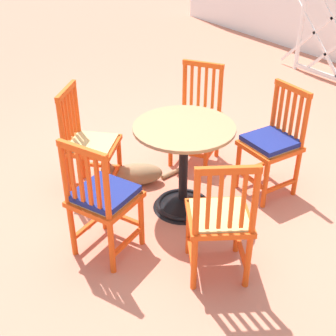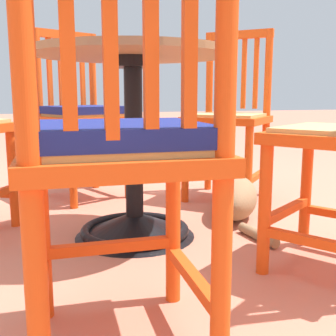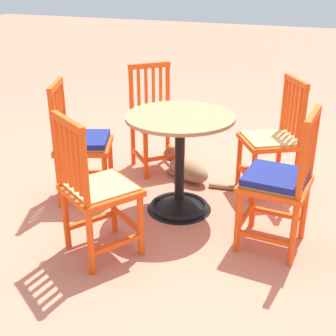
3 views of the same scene
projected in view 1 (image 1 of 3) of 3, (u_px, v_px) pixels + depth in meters
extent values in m
plane|color=#C6755B|center=(167.00, 203.00, 3.80)|extent=(24.00, 24.00, 0.00)
cylinder|color=white|center=(301.00, 29.00, 6.30)|extent=(0.06, 0.06, 1.13)
cube|color=white|center=(314.00, 33.00, 6.14)|extent=(1.02, 0.02, 1.02)
cube|color=white|center=(314.00, 33.00, 6.14)|extent=(1.02, 0.02, 1.02)
cone|color=black|center=(183.00, 202.00, 3.73)|extent=(0.48, 0.48, 0.10)
torus|color=black|center=(183.00, 204.00, 3.74)|extent=(0.44, 0.44, 0.04)
cylinder|color=black|center=(183.00, 168.00, 3.56)|extent=(0.07, 0.07, 0.66)
cylinder|color=black|center=(184.00, 132.00, 3.40)|extent=(0.20, 0.20, 0.04)
cylinder|color=#9E754C|center=(184.00, 128.00, 3.38)|extent=(0.76, 0.76, 0.02)
cylinder|color=#E04C14|center=(189.00, 227.00, 3.17)|extent=(0.04, 0.04, 0.45)
cylinder|color=#E04C14|center=(238.00, 226.00, 3.19)|extent=(0.04, 0.04, 0.45)
cylinder|color=#E04C14|center=(195.00, 233.00, 2.76)|extent=(0.04, 0.04, 0.91)
cylinder|color=#E04C14|center=(252.00, 231.00, 2.78)|extent=(0.04, 0.04, 0.91)
cube|color=#E04C14|center=(191.00, 254.00, 3.07)|extent=(0.30, 0.20, 0.03)
cube|color=#E04C14|center=(242.00, 251.00, 3.09)|extent=(0.30, 0.20, 0.03)
cube|color=#E04C14|center=(213.00, 233.00, 3.21)|extent=(0.20, 0.30, 0.03)
cube|color=#E04C14|center=(219.00, 218.00, 2.93)|extent=(0.55, 0.55, 0.04)
cube|color=tan|center=(219.00, 215.00, 2.92)|extent=(0.48, 0.48, 0.02)
cube|color=#E04C14|center=(208.00, 202.00, 2.65)|extent=(0.03, 0.03, 0.39)
cube|color=#E04C14|center=(220.00, 202.00, 2.65)|extent=(0.03, 0.03, 0.39)
cube|color=#E04C14|center=(232.00, 201.00, 2.65)|extent=(0.03, 0.03, 0.39)
cube|color=#E04C14|center=(244.00, 201.00, 2.66)|extent=(0.03, 0.03, 0.39)
cube|color=#E04C14|center=(228.00, 170.00, 2.54)|extent=(0.23, 0.34, 0.04)
cylinder|color=#E04C14|center=(265.00, 183.00, 3.64)|extent=(0.04, 0.04, 0.45)
cylinder|color=#E04C14|center=(238.00, 165.00, 3.89)|extent=(0.04, 0.04, 0.45)
cylinder|color=#E04C14|center=(301.00, 147.00, 3.67)|extent=(0.04, 0.04, 0.91)
cylinder|color=#E04C14|center=(271.00, 130.00, 3.92)|extent=(0.04, 0.04, 0.91)
cube|color=#E04C14|center=(280.00, 186.00, 3.76)|extent=(0.05, 0.34, 0.03)
cube|color=#E04C14|center=(253.00, 168.00, 4.01)|extent=(0.05, 0.34, 0.03)
cube|color=#E04C14|center=(251.00, 179.00, 3.79)|extent=(0.34, 0.05, 0.03)
cube|color=#E04C14|center=(270.00, 146.00, 3.73)|extent=(0.42, 0.42, 0.04)
cube|color=tan|center=(270.00, 144.00, 3.72)|extent=(0.37, 0.37, 0.02)
cube|color=#E04C14|center=(299.00, 118.00, 3.61)|extent=(0.03, 0.02, 0.39)
cube|color=#E04C14|center=(293.00, 115.00, 3.65)|extent=(0.03, 0.02, 0.39)
cube|color=#E04C14|center=(286.00, 112.00, 3.70)|extent=(0.03, 0.02, 0.39)
cube|color=#E04C14|center=(280.00, 109.00, 3.75)|extent=(0.03, 0.02, 0.39)
cube|color=#E04C14|center=(293.00, 89.00, 3.57)|extent=(0.38, 0.05, 0.04)
cube|color=navy|center=(271.00, 140.00, 3.70)|extent=(0.38, 0.38, 0.04)
cylinder|color=#E04C14|center=(206.00, 151.00, 4.08)|extent=(0.04, 0.04, 0.45)
cylinder|color=#E04C14|center=(170.00, 144.00, 4.19)|extent=(0.04, 0.04, 0.45)
cylinder|color=#E04C14|center=(219.00, 113.00, 4.23)|extent=(0.04, 0.04, 0.91)
cylinder|color=#E04C14|center=(184.00, 107.00, 4.34)|extent=(0.04, 0.04, 0.91)
cube|color=#E04C14|center=(212.00, 151.00, 4.26)|extent=(0.21, 0.30, 0.03)
cube|color=#E04C14|center=(177.00, 144.00, 4.37)|extent=(0.21, 0.30, 0.03)
cube|color=#E04C14|center=(188.00, 153.00, 4.16)|extent=(0.30, 0.21, 0.03)
cube|color=#E04C14|center=(195.00, 119.00, 4.16)|extent=(0.55, 0.55, 0.04)
cube|color=tan|center=(195.00, 117.00, 4.15)|extent=(0.48, 0.48, 0.02)
cube|color=#E04C14|center=(213.00, 88.00, 4.13)|extent=(0.03, 0.03, 0.39)
cube|color=#E04C14|center=(206.00, 87.00, 4.15)|extent=(0.03, 0.03, 0.39)
cube|color=#E04C14|center=(199.00, 86.00, 4.18)|extent=(0.03, 0.03, 0.39)
cube|color=#E04C14|center=(192.00, 85.00, 4.20)|extent=(0.03, 0.03, 0.39)
cube|color=#E04C14|center=(203.00, 64.00, 4.06)|extent=(0.34, 0.23, 0.04)
cylinder|color=#E04C14|center=(119.00, 159.00, 3.97)|extent=(0.04, 0.04, 0.45)
cylinder|color=#E04C14|center=(108.00, 180.00, 3.68)|extent=(0.04, 0.04, 0.45)
cylinder|color=#E04C14|center=(79.00, 132.00, 3.90)|extent=(0.04, 0.04, 0.91)
cylinder|color=#E04C14|center=(65.00, 151.00, 3.61)|extent=(0.04, 0.04, 0.91)
cube|color=#E04C14|center=(101.00, 165.00, 4.04)|extent=(0.26, 0.26, 0.03)
cube|color=#E04C14|center=(89.00, 187.00, 3.75)|extent=(0.26, 0.26, 0.03)
cube|color=#E04C14|center=(115.00, 174.00, 3.86)|extent=(0.26, 0.26, 0.03)
cube|color=#E04C14|center=(92.00, 145.00, 3.74)|extent=(0.57, 0.57, 0.04)
cube|color=tan|center=(92.00, 143.00, 3.73)|extent=(0.49, 0.49, 0.02)
cube|color=#E04C14|center=(73.00, 111.00, 3.72)|extent=(0.03, 0.03, 0.39)
cube|color=#E04C14|center=(70.00, 114.00, 3.67)|extent=(0.03, 0.03, 0.39)
cube|color=#E04C14|center=(67.00, 118.00, 3.61)|extent=(0.03, 0.03, 0.39)
cube|color=#E04C14|center=(64.00, 121.00, 3.55)|extent=(0.03, 0.03, 0.39)
cube|color=#E04C14|center=(66.00, 91.00, 3.53)|extent=(0.29, 0.29, 0.04)
cylinder|color=#E04C14|center=(103.00, 204.00, 3.41)|extent=(0.04, 0.04, 0.45)
cylinder|color=#E04C14|center=(141.00, 219.00, 3.25)|extent=(0.04, 0.04, 0.45)
cylinder|color=#E04C14|center=(68.00, 201.00, 3.04)|extent=(0.04, 0.04, 0.91)
cylinder|color=#E04C14|center=(109.00, 218.00, 2.89)|extent=(0.04, 0.04, 0.91)
cube|color=#E04C14|center=(89.00, 225.00, 3.33)|extent=(0.16, 0.32, 0.03)
cube|color=#E04C14|center=(127.00, 241.00, 3.18)|extent=(0.16, 0.32, 0.03)
cube|color=#E04C14|center=(122.00, 217.00, 3.36)|extent=(0.32, 0.16, 0.03)
cube|color=#E04C14|center=(105.00, 199.00, 3.10)|extent=(0.53, 0.53, 0.04)
cube|color=tan|center=(105.00, 196.00, 3.09)|extent=(0.46, 0.46, 0.02)
cube|color=#E04C14|center=(72.00, 175.00, 2.89)|extent=(0.03, 0.03, 0.39)
cube|color=#E04C14|center=(81.00, 178.00, 2.86)|extent=(0.03, 0.03, 0.39)
cube|color=#E04C14|center=(89.00, 181.00, 2.83)|extent=(0.03, 0.03, 0.39)
cube|color=#E04C14|center=(98.00, 185.00, 2.80)|extent=(0.03, 0.03, 0.39)
cube|color=#E04C14|center=(82.00, 150.00, 2.74)|extent=(0.36, 0.18, 0.04)
cube|color=navy|center=(104.00, 193.00, 3.07)|extent=(0.47, 0.47, 0.04)
ellipsoid|color=#8E704C|center=(137.00, 174.00, 4.00)|extent=(0.39, 0.48, 0.19)
ellipsoid|color=silver|center=(126.00, 176.00, 4.00)|extent=(0.22, 0.23, 0.14)
sphere|color=#8E704C|center=(108.00, 170.00, 3.95)|extent=(0.12, 0.12, 0.12)
ellipsoid|color=silver|center=(103.00, 172.00, 3.95)|extent=(0.07, 0.06, 0.04)
cone|color=#8E704C|center=(109.00, 167.00, 3.90)|extent=(0.04, 0.04, 0.04)
cone|color=#8E704C|center=(109.00, 163.00, 3.95)|extent=(0.04, 0.04, 0.04)
ellipsoid|color=#8E704C|center=(119.00, 185.00, 3.98)|extent=(0.11, 0.13, 0.05)
ellipsoid|color=#8E704C|center=(119.00, 178.00, 4.07)|extent=(0.11, 0.13, 0.05)
cylinder|color=#8E704C|center=(171.00, 173.00, 4.15)|extent=(0.06, 0.22, 0.04)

